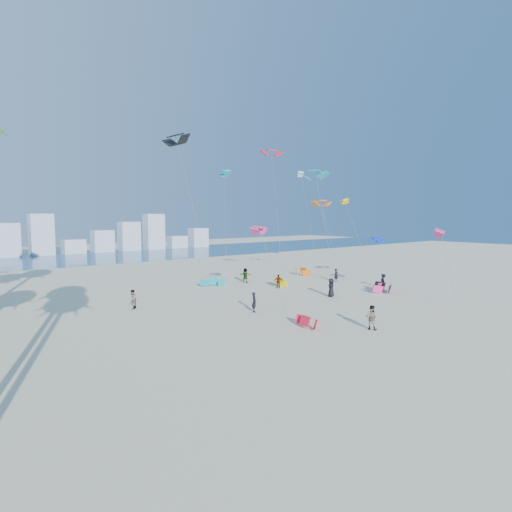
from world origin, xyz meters
TOP-DOWN VIEW (x-y plane):
  - ground at (0.00, 0.00)m, footprint 220.00×220.00m
  - ocean at (0.00, 72.00)m, footprint 220.00×220.00m
  - kitesurfer_near at (1.43, 14.35)m, footprint 0.66×0.73m
  - kitesurfer_mid at (4.26, 4.75)m, footprint 0.92×1.03m
  - kitesurfers_far at (10.48, 20.62)m, footprint 27.12×14.26m
  - grounded_kites at (13.55, 19.15)m, footprint 21.11×22.35m
  - flying_kites at (13.65, 23.49)m, footprint 33.87×37.43m
  - distant_skyline at (-1.19, 82.00)m, footprint 85.00×3.00m

SIDE VIEW (x-z plane):
  - ground at x=0.00m, z-range 0.00..0.00m
  - ocean at x=0.00m, z-range 0.01..0.01m
  - grounded_kites at x=13.55m, z-range -0.02..0.93m
  - kitesurfer_near at x=1.43m, z-range 0.00..1.68m
  - kitesurfers_far at x=10.48m, z-range -0.08..1.78m
  - kitesurfer_mid at x=4.26m, z-range 0.00..1.75m
  - distant_skyline at x=-1.19m, z-range -1.11..7.29m
  - flying_kites at x=13.65m, z-range 3.57..20.13m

